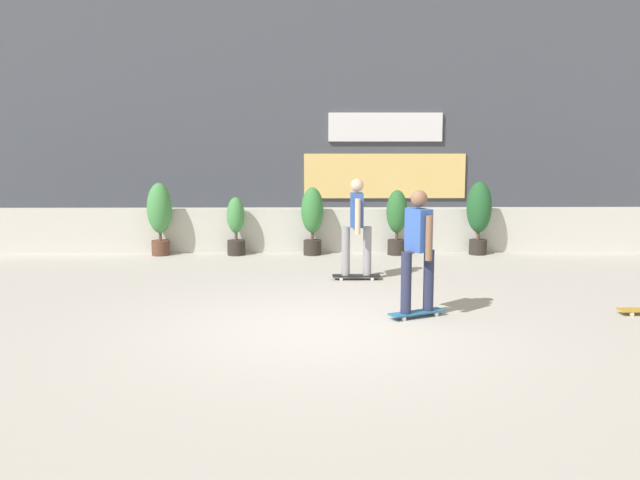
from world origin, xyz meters
name	(u,v)px	position (x,y,z in m)	size (l,w,h in m)	color
ground_plane	(322,328)	(0.00, 0.00, 0.00)	(48.00, 48.00, 0.00)	#B2AFA8
planter_wall	(317,230)	(0.00, 6.00, 0.45)	(18.00, 0.40, 0.90)	beige
building_backdrop	(315,102)	(0.00, 10.00, 3.25)	(20.00, 2.08, 6.50)	#424751
potted_plant_0	(160,214)	(-3.16, 5.55, 0.85)	(0.49, 0.49, 1.46)	brown
potted_plant_1	(236,225)	(-1.63, 5.55, 0.61)	(0.36, 0.36, 1.17)	#2D2823
potted_plant_2	(312,217)	(-0.09, 5.55, 0.78)	(0.45, 0.45, 1.37)	#2D2823
potted_plant_3	(397,219)	(1.61, 5.55, 0.73)	(0.42, 0.42, 1.31)	#2D2823
potted_plant_4	(479,212)	(3.28, 5.55, 0.86)	(0.50, 0.50, 1.48)	#2D2823
skater_mid_plaza	(357,224)	(0.63, 3.03, 0.94)	(0.80, 0.56, 1.70)	black
skater_far_right	(418,248)	(1.28, 0.52, 0.94)	(0.81, 0.53, 1.70)	#266699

